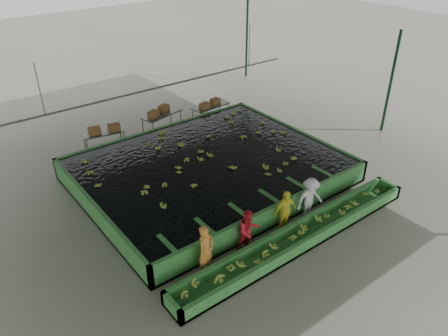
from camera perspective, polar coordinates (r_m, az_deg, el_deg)
ground at (r=17.11m, az=1.02°, el=-3.56°), size 80.00×80.00×0.00m
shed_roof at (r=14.90m, az=1.20°, el=12.59°), size 20.00×22.00×0.04m
shed_posts at (r=15.85m, az=1.10°, el=3.95°), size 20.00×22.00×5.00m
flotation_tank at (r=17.88m, az=-1.95°, el=-0.23°), size 10.00×8.00×0.90m
tank_water at (r=17.68m, az=-1.97°, el=0.88°), size 9.70×7.70×0.00m
sorting_trough at (r=14.88m, az=9.78°, el=-8.87°), size 10.00×1.00×0.50m
cableway_rail at (r=19.49m, az=-8.22°, el=10.44°), size 0.08×0.08×14.00m
rail_hanger_left at (r=17.43m, az=-22.95°, el=9.41°), size 0.04×0.04×2.00m
rail_hanger_right at (r=21.94m, az=3.32°, el=15.70°), size 0.04×0.04×2.00m
worker_a at (r=13.28m, az=-2.37°, el=-10.65°), size 0.71×0.58×1.69m
worker_b at (r=14.12m, az=3.20°, el=-8.17°), size 0.82×0.68×1.53m
worker_c at (r=15.00m, az=7.95°, el=-5.63°), size 0.97×0.46×1.61m
worker_d at (r=15.77m, az=11.15°, el=-3.95°), size 1.14×0.78×1.63m
packing_table_left at (r=21.02m, az=-15.35°, el=3.52°), size 1.99×1.10×0.86m
packing_table_mid at (r=22.17m, az=-8.07°, el=5.95°), size 2.26×1.31×0.96m
packing_table_right at (r=23.02m, az=-1.72°, el=7.15°), size 2.11×0.97×0.94m
box_stack_left at (r=20.78m, az=-15.31°, el=4.54°), size 1.49×0.72×0.31m
box_stack_mid at (r=21.94m, az=-8.50°, el=7.02°), size 1.42×0.89×0.30m
box_stack_right at (r=22.73m, az=-1.85°, el=8.11°), size 1.34×0.62×0.28m
floating_bananas at (r=18.26m, az=-3.45°, el=1.87°), size 8.19×5.58×0.11m
trough_bananas at (r=14.78m, az=9.83°, el=-8.42°), size 9.30×0.62×0.12m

